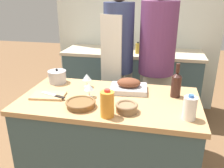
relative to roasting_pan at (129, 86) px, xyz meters
name	(u,v)px	position (x,y,z in m)	size (l,w,h in m)	color
kitchen_island	(109,143)	(-0.13, -0.18, -0.48)	(1.44, 0.77, 0.87)	#3D565B
back_counter	(131,82)	(-0.13, 1.30, -0.45)	(1.89, 0.60, 0.92)	#3D565B
back_wall	(136,21)	(-0.13, 1.65, 0.36)	(2.39, 0.10, 2.55)	silver
roasting_pan	(129,86)	(0.00, 0.00, 0.00)	(0.33, 0.25, 0.12)	#BCBCC1
wicker_basket	(81,104)	(-0.31, -0.37, -0.02)	(0.22, 0.22, 0.05)	brown
cutting_board	(48,95)	(-0.63, -0.25, -0.04)	(0.29, 0.20, 0.02)	tan
stock_pot	(57,77)	(-0.69, 0.07, 0.01)	(0.17, 0.17, 0.14)	#B7B7BC
mixing_bowl	(127,107)	(0.04, -0.38, -0.01)	(0.16, 0.16, 0.06)	#846647
juice_jug	(107,104)	(-0.08, -0.47, 0.05)	(0.10, 0.10, 0.20)	orange
milk_jug	(190,108)	(0.47, -0.39, 0.04)	(0.09, 0.09, 0.18)	white
wine_bottle_green	(176,84)	(0.39, -0.03, 0.07)	(0.08, 0.08, 0.28)	#381E19
wine_glass_left	(87,77)	(-0.38, 0.02, 0.05)	(0.08, 0.08, 0.12)	silver
wine_glass_right	(89,87)	(-0.30, -0.19, 0.04)	(0.08, 0.08, 0.12)	silver
knife_chef	(54,95)	(-0.58, -0.26, -0.02)	(0.23, 0.10, 0.01)	#B7B7BC
condiment_bottle_tall	(138,48)	(-0.05, 1.18, 0.07)	(0.06, 0.06, 0.15)	#B28E2D
condiment_bottle_short	(155,45)	(0.16, 1.24, 0.11)	(0.06, 0.06, 0.22)	#332D28
condiment_bottle_extra	(163,44)	(0.27, 1.45, 0.09)	(0.05, 0.05, 0.19)	#234C28
person_cook_aproned	(118,58)	(-0.19, 0.55, 0.09)	(0.33, 0.35, 1.79)	beige
person_cook_guest	(156,61)	(0.21, 0.56, 0.09)	(0.37, 0.37, 1.81)	beige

